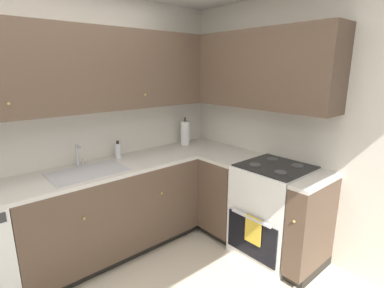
{
  "coord_description": "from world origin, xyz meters",
  "views": [
    {
      "loc": [
        -0.7,
        -1.34,
        1.82
      ],
      "look_at": [
        1.02,
        0.64,
        1.15
      ],
      "focal_mm": 27.58,
      "sensor_mm": 36.0,
      "label": 1
    }
  ],
  "objects": [
    {
      "name": "lower_cabinets_right",
      "position": [
        1.62,
        0.4,
        0.44
      ],
      "size": [
        0.62,
        1.25,
        0.88
      ],
      "color": "brown",
      "rests_on": "ground_plane"
    },
    {
      "name": "upper_cabinets_back",
      "position": [
        0.28,
        1.33,
        1.81
      ],
      "size": [
        2.63,
        0.34,
        0.74
      ],
      "color": "brown"
    },
    {
      "name": "oven_range",
      "position": [
        1.63,
        0.14,
        0.47
      ],
      "size": [
        0.68,
        0.62,
        1.07
      ],
      "color": "white",
      "rests_on": "ground_plane"
    },
    {
      "name": "lower_cabinets_back",
      "position": [
        0.44,
        1.19,
        0.44
      ],
      "size": [
        1.75,
        0.62,
        0.88
      ],
      "color": "brown",
      "rests_on": "ground_plane"
    },
    {
      "name": "sink",
      "position": [
        0.23,
        1.16,
        0.88
      ],
      "size": [
        0.66,
        0.4,
        0.1
      ],
      "color": "#B7B7BC",
      "rests_on": "countertop_back"
    },
    {
      "name": "wall_back",
      "position": [
        0.0,
        1.51,
        1.25
      ],
      "size": [
        3.93,
        0.05,
        2.5
      ],
      "primitive_type": "cube",
      "color": "silver",
      "rests_on": "ground_plane"
    },
    {
      "name": "soap_bottle",
      "position": [
        0.64,
        1.37,
        1.0
      ],
      "size": [
        0.06,
        0.06,
        0.18
      ],
      "color": "silver",
      "rests_on": "countertop_back"
    },
    {
      "name": "paper_towel_roll",
      "position": [
        1.52,
        1.35,
        1.06
      ],
      "size": [
        0.11,
        0.11,
        0.35
      ],
      "color": "white",
      "rests_on": "countertop_back"
    },
    {
      "name": "wall_right",
      "position": [
        1.94,
        0.0,
        1.25
      ],
      "size": [
        0.05,
        3.08,
        2.5
      ],
      "primitive_type": "cube",
      "color": "silver",
      "rests_on": "ground_plane"
    },
    {
      "name": "countertop_right",
      "position": [
        1.62,
        0.4,
        0.9
      ],
      "size": [
        0.6,
        1.25,
        0.03
      ],
      "color": "beige",
      "rests_on": "lower_cabinets_right"
    },
    {
      "name": "upper_cabinets_right",
      "position": [
        1.76,
        0.59,
        1.81
      ],
      "size": [
        0.32,
        1.8,
        0.74
      ],
      "color": "brown"
    },
    {
      "name": "faucet",
      "position": [
        0.24,
        1.37,
        1.04
      ],
      "size": [
        0.07,
        0.16,
        0.21
      ],
      "color": "silver",
      "rests_on": "countertop_back"
    },
    {
      "name": "countertop_back",
      "position": [
        0.44,
        1.19,
        0.9
      ],
      "size": [
        2.95,
        0.6,
        0.03
      ],
      "primitive_type": "cube",
      "color": "beige",
      "rests_on": "lower_cabinets_back"
    }
  ]
}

